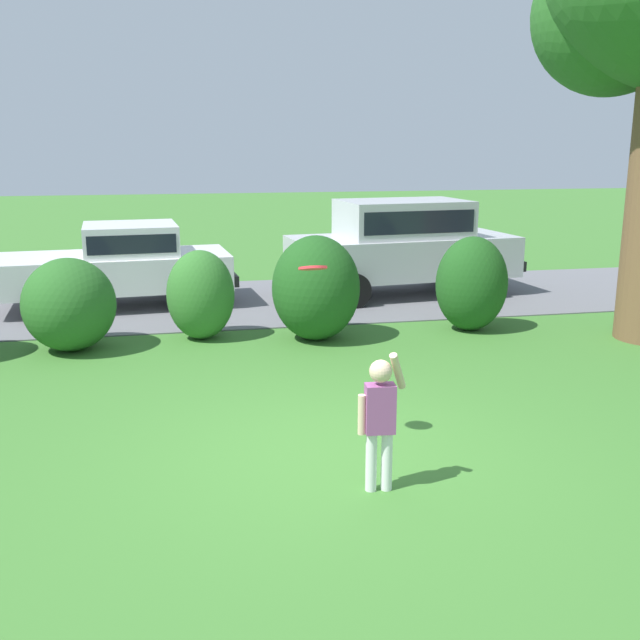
{
  "coord_description": "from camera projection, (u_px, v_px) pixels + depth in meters",
  "views": [
    {
      "loc": [
        -1.48,
        -6.73,
        3.02
      ],
      "look_at": [
        0.13,
        1.11,
        1.1
      ],
      "focal_mm": 41.41,
      "sensor_mm": 36.0,
      "label": 1
    }
  ],
  "objects": [
    {
      "name": "parked_suv",
      "position": [
        402.0,
        242.0,
        14.86
      ],
      "size": [
        4.85,
        2.44,
        1.92
      ],
      "color": "silver",
      "rests_on": "ground"
    },
    {
      "name": "ground_plane",
      "position": [
        330.0,
        452.0,
        7.4
      ],
      "size": [
        80.0,
        80.0,
        0.0
      ],
      "primitive_type": "plane",
      "color": "#3D752D"
    },
    {
      "name": "child_thrower",
      "position": [
        380.0,
        414.0,
        6.44
      ],
      "size": [
        0.46,
        0.25,
        1.29
      ],
      "color": "white",
      "rests_on": "ground"
    },
    {
      "name": "shrub_centre_right",
      "position": [
        316.0,
        288.0,
        11.49
      ],
      "size": [
        1.37,
        1.37,
        1.65
      ],
      "color": "#1E511C",
      "rests_on": "ground"
    },
    {
      "name": "frisbee",
      "position": [
        313.0,
        268.0,
        7.08
      ],
      "size": [
        0.28,
        0.28,
        0.09
      ],
      "color": "red"
    },
    {
      "name": "parked_sedan",
      "position": [
        120.0,
        262.0,
        13.82
      ],
      "size": [
        4.52,
        2.34,
        1.56
      ],
      "color": "white",
      "rests_on": "ground"
    },
    {
      "name": "shrub_centre",
      "position": [
        201.0,
        295.0,
        11.56
      ],
      "size": [
        1.06,
        0.96,
        1.41
      ],
      "color": "#33702B",
      "rests_on": "ground"
    },
    {
      "name": "driveway_strip",
      "position": [
        250.0,
        302.0,
        14.4
      ],
      "size": [
        28.0,
        4.4,
        0.02
      ],
      "primitive_type": "cube",
      "color": "slate",
      "rests_on": "ground"
    },
    {
      "name": "shrub_centre_left",
      "position": [
        69.0,
        305.0,
        10.92
      ],
      "size": [
        1.36,
        1.44,
        1.39
      ],
      "color": "#286023",
      "rests_on": "ground"
    },
    {
      "name": "shrub_far_end",
      "position": [
        472.0,
        284.0,
        12.08
      ],
      "size": [
        1.19,
        1.04,
        1.56
      ],
      "color": "#1E511C",
      "rests_on": "ground"
    }
  ]
}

